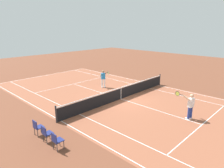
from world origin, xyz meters
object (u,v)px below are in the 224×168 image
Objects in this scene: tennis_net at (121,93)px; spectator_chair_0 at (56,140)px; tennis_player_far at (190,105)px; spectator_chair_1 at (46,133)px; tennis_player_near at (103,78)px; tennis_ball at (126,83)px; spectator_chair_2 at (37,127)px.

tennis_net is 7.70m from spectator_chair_0.
tennis_player_far is 1.93× the size of spectator_chair_1.
tennis_player_far is (-5.50, -0.20, 0.44)m from tennis_net.
tennis_player_near is at bearing -6.92° from tennis_player_far.
tennis_ball is 0.08× the size of spectator_chair_2.
tennis_player_near is at bearing -65.19° from spectator_chair_2.
tennis_ball is 12.30m from spectator_chair_0.
spectator_chair_1 is (-4.89, 8.56, -0.41)m from tennis_player_near.
spectator_chair_1 is (-4.26, 11.14, 0.49)m from tennis_ball.
spectator_chair_2 is at bearing 56.92° from tennis_player_far.
spectator_chair_1 is 1.00× the size of spectator_chair_2.
spectator_chair_0 is at bearing 124.25° from tennis_player_near.
spectator_chair_0 is at bearing 108.86° from tennis_net.
tennis_player_near is at bearing -20.80° from tennis_net.
tennis_net reaches higher than spectator_chair_2.
tennis_player_near is 25.71× the size of tennis_ball.
tennis_net is 13.30× the size of spectator_chair_1.
tennis_ball is at bearing -24.02° from tennis_player_far.
tennis_player_far is at bearing -177.96° from tennis_net.
spectator_chair_2 is (0.94, 0.00, 0.00)m from spectator_chair_1.
spectator_chair_2 is at bearing 0.00° from spectator_chair_0.
tennis_player_far is 1.93× the size of spectator_chair_0.
tennis_player_far is 8.08m from spectator_chair_0.
tennis_net reaches higher than spectator_chair_0.
spectator_chair_2 is at bearing 94.86° from tennis_net.
spectator_chair_1 is at bearing 62.24° from tennis_player_far.
spectator_chair_2 reaches higher than tennis_ball.
spectator_chair_0 is (-5.83, 8.56, -0.41)m from tennis_player_near.
tennis_player_near is (3.34, -1.27, 0.44)m from tennis_net.
tennis_player_far is (-8.83, 1.07, 0.00)m from tennis_player_near.
spectator_chair_0 is (3.01, 7.48, -0.41)m from tennis_player_far.
spectator_chair_1 is (-1.56, 7.29, 0.03)m from tennis_net.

